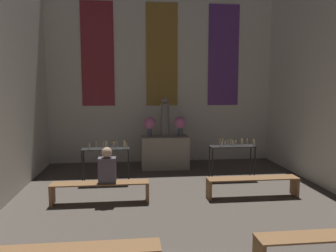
{
  "coord_description": "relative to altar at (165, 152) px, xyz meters",
  "views": [
    {
      "loc": [
        -0.98,
        0.54,
        2.38
      ],
      "look_at": [
        0.0,
        9.22,
        1.35
      ],
      "focal_mm": 35.0,
      "sensor_mm": 36.0,
      "label": 1
    }
  ],
  "objects": [
    {
      "name": "statue",
      "position": [
        0.0,
        0.0,
        1.0
      ],
      "size": [
        0.25,
        0.25,
        1.14
      ],
      "color": "slate",
      "rests_on": "altar"
    },
    {
      "name": "pew_back_left",
      "position": [
        -1.63,
        -2.79,
        -0.16
      ],
      "size": [
        2.01,
        0.36,
        0.43
      ],
      "color": "brown",
      "rests_on": "ground_plane"
    },
    {
      "name": "wall_back",
      "position": [
        0.0,
        1.0,
        2.39
      ],
      "size": [
        7.33,
        0.16,
        5.66
      ],
      "color": "silver",
      "rests_on": "ground_plane"
    },
    {
      "name": "person_seated",
      "position": [
        -1.49,
        -2.79,
        0.28
      ],
      "size": [
        0.36,
        0.24,
        0.74
      ],
      "color": "#564C56",
      "rests_on": "pew_back_left"
    },
    {
      "name": "flower_vase_left",
      "position": [
        -0.45,
        0.0,
        0.85
      ],
      "size": [
        0.35,
        0.35,
        0.58
      ],
      "color": "#4C5666",
      "rests_on": "altar"
    },
    {
      "name": "pew_second_right",
      "position": [
        1.63,
        -5.59,
        -0.16
      ],
      "size": [
        2.01,
        0.36,
        0.43
      ],
      "color": "brown",
      "rests_on": "ground_plane"
    },
    {
      "name": "pew_back_right",
      "position": [
        1.63,
        -2.79,
        -0.16
      ],
      "size": [
        2.01,
        0.36,
        0.43
      ],
      "color": "brown",
      "rests_on": "ground_plane"
    },
    {
      "name": "altar",
      "position": [
        0.0,
        0.0,
        0.0
      ],
      "size": [
        1.39,
        0.68,
        0.95
      ],
      "color": "gray",
      "rests_on": "ground_plane"
    },
    {
      "name": "candle_rack_left",
      "position": [
        -1.62,
        -1.32,
        0.25
      ],
      "size": [
        1.18,
        0.37,
        1.07
      ],
      "color": "black",
      "rests_on": "ground_plane"
    },
    {
      "name": "candle_rack_right",
      "position": [
        1.63,
        -1.32,
        0.25
      ],
      "size": [
        1.18,
        0.37,
        1.06
      ],
      "color": "black",
      "rests_on": "ground_plane"
    },
    {
      "name": "flower_vase_right",
      "position": [
        0.45,
        0.0,
        0.85
      ],
      "size": [
        0.35,
        0.35,
        0.58
      ],
      "color": "#4C5666",
      "rests_on": "altar"
    }
  ]
}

